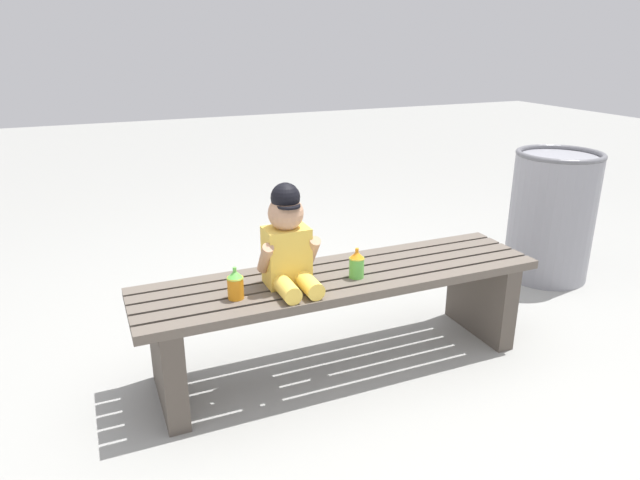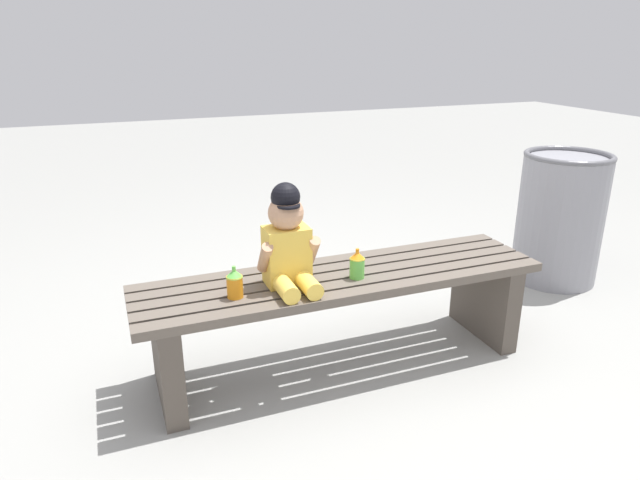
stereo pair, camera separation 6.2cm
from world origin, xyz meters
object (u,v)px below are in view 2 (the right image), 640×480
object	(u,v)px
sippy_cup_left	(235,283)
sippy_cup_right	(357,264)
child_figure	(288,242)
trash_bin	(560,217)
park_bench	(342,303)

from	to	relation	value
sippy_cup_left	sippy_cup_right	size ratio (longest dim) A/B	1.00
child_figure	sippy_cup_right	size ratio (longest dim) A/B	3.26
trash_bin	sippy_cup_left	bearing A→B (deg)	-167.05
sippy_cup_left	trash_bin	world-z (taller)	trash_bin
child_figure	trash_bin	size ratio (longest dim) A/B	0.55
sippy_cup_left	sippy_cup_right	distance (m)	0.50
sippy_cup_right	trash_bin	world-z (taller)	trash_bin
park_bench	child_figure	size ratio (longest dim) A/B	4.16
sippy_cup_right	trash_bin	distance (m)	1.54
sippy_cup_left	park_bench	bearing A→B (deg)	6.78
child_figure	sippy_cup_left	xyz separation A→B (m)	(-0.22, -0.04, -0.12)
sippy_cup_left	sippy_cup_right	xyz separation A→B (m)	(0.50, 0.00, 0.00)
park_bench	sippy_cup_right	xyz separation A→B (m)	(0.04, -0.05, 0.19)
child_figure	sippy_cup_left	distance (m)	0.25
park_bench	sippy_cup_right	size ratio (longest dim) A/B	13.59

